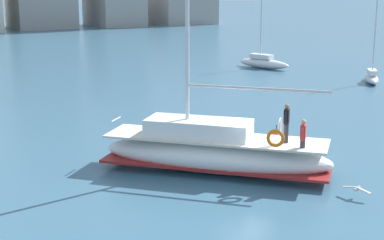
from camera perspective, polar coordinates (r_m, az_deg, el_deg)
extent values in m
plane|color=#38607A|center=(24.39, 5.57, -5.20)|extent=(400.00, 400.00, 0.00)
ellipsoid|color=white|center=(24.32, 2.27, -3.47)|extent=(8.46, 8.51, 1.40)
cube|color=maroon|center=(24.41, 2.26, -4.18)|extent=(8.34, 8.39, 0.10)
cube|color=beige|center=(24.12, 2.28, -1.79)|extent=(7.98, 8.04, 0.08)
cube|color=white|center=(24.20, 0.64, -0.77)|extent=(4.23, 4.25, 0.70)
cylinder|color=silver|center=(23.63, -0.47, 11.59)|extent=(0.16, 0.16, 11.06)
cylinder|color=#B7B7BC|center=(23.30, 6.34, 3.05)|extent=(4.14, 4.18, 0.12)
cylinder|color=silver|center=(25.41, -7.40, 0.08)|extent=(0.68, 0.68, 0.06)
torus|color=orange|center=(22.37, 8.11, -1.75)|extent=(0.59, 0.60, 0.70)
cylinder|color=#33333D|center=(23.49, 9.12, -1.25)|extent=(0.20, 0.20, 0.80)
cube|color=black|center=(23.33, 9.18, 0.37)|extent=(0.37, 0.37, 0.56)
sphere|color=#9E7051|center=(23.25, 9.21, 1.31)|extent=(0.20, 0.20, 0.20)
cylinder|color=black|center=(23.13, 9.10, 0.13)|extent=(0.09, 0.09, 0.50)
cylinder|color=black|center=(23.55, 9.24, 0.37)|extent=(0.09, 0.09, 0.50)
cylinder|color=#33333D|center=(22.94, 10.69, -2.24)|extent=(0.20, 0.20, 0.35)
cube|color=red|center=(22.82, 10.74, -1.14)|extent=(0.37, 0.37, 0.56)
sphere|color=tan|center=(22.73, 10.78, -0.19)|extent=(0.20, 0.20, 0.20)
cylinder|color=red|center=(22.62, 10.68, -1.40)|extent=(0.09, 0.09, 0.50)
cylinder|color=red|center=(23.05, 10.80, -1.13)|extent=(0.09, 0.09, 0.50)
torus|color=silver|center=(23.46, 8.56, -0.69)|extent=(0.58, 0.58, 0.76)
ellipsoid|color=silver|center=(54.38, 6.98, 5.46)|extent=(2.93, 5.52, 0.87)
cube|color=silver|center=(54.45, 6.77, 6.16)|extent=(1.47, 2.31, 0.40)
cylinder|color=silver|center=(54.28, 6.72, 8.87)|extent=(0.14, 0.14, 5.55)
ellipsoid|color=silver|center=(48.27, 17.03, 3.88)|extent=(3.32, 3.77, 0.66)
cube|color=silver|center=(48.00, 17.09, 4.46)|extent=(1.51, 1.66, 0.40)
cylinder|color=silver|center=(47.58, 17.33, 7.68)|extent=(0.11, 0.11, 5.84)
ellipsoid|color=silver|center=(22.32, 15.68, -6.47)|extent=(0.40, 0.28, 0.16)
sphere|color=silver|center=(22.47, 15.91, -6.27)|extent=(0.11, 0.11, 0.11)
cone|color=gold|center=(22.52, 15.99, -6.26)|extent=(0.08, 0.06, 0.04)
cube|color=#9E9993|center=(22.43, 15.05, -6.28)|extent=(0.31, 0.57, 0.14)
cube|color=#9E9993|center=(22.19, 16.33, -6.57)|extent=(0.31, 0.57, 0.14)
sphere|color=#EA4C19|center=(29.69, 8.19, -1.59)|extent=(0.54, 0.54, 0.54)
cylinder|color=black|center=(29.61, 8.21, -1.03)|extent=(0.04, 0.04, 0.60)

